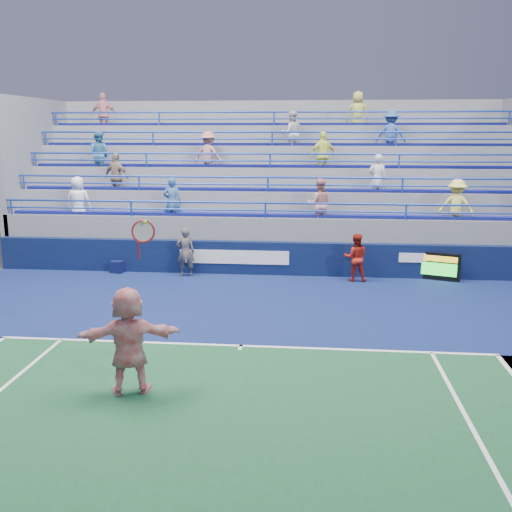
# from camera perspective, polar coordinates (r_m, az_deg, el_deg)

# --- Properties ---
(ground) EXTENTS (120.00, 120.00, 0.00)m
(ground) POSITION_cam_1_polar(r_m,az_deg,el_deg) (12.69, -1.53, -9.06)
(ground) COLOR #333538
(sponsor_wall) EXTENTS (18.00, 0.32, 1.10)m
(sponsor_wall) POSITION_cam_1_polar(r_m,az_deg,el_deg) (18.73, 0.90, -0.22)
(sponsor_wall) COLOR #0A1337
(sponsor_wall) RESTS_ON ground
(bleacher_stand) EXTENTS (18.00, 5.60, 6.13)m
(bleacher_stand) POSITION_cam_1_polar(r_m,az_deg,el_deg) (22.26, 1.68, 4.40)
(bleacher_stand) COLOR slate
(bleacher_stand) RESTS_ON ground
(serve_speed_board) EXTENTS (1.26, 0.56, 0.89)m
(serve_speed_board) POSITION_cam_1_polar(r_m,az_deg,el_deg) (18.90, 17.85, -1.02)
(serve_speed_board) COLOR black
(serve_speed_board) RESTS_ON ground
(judge_chair) EXTENTS (0.47, 0.47, 0.73)m
(judge_chair) POSITION_cam_1_polar(r_m,az_deg,el_deg) (19.59, -13.64, -0.95)
(judge_chair) COLOR #0C113A
(judge_chair) RESTS_ON ground
(tennis_player) EXTENTS (1.92, 1.03, 3.18)m
(tennis_player) POSITION_cam_1_polar(r_m,az_deg,el_deg) (10.50, -12.60, -8.23)
(tennis_player) COLOR white
(tennis_player) RESTS_ON ground
(line_judge) EXTENTS (0.65, 0.48, 1.61)m
(line_judge) POSITION_cam_1_polar(r_m,az_deg,el_deg) (18.59, -7.07, 0.39)
(line_judge) COLOR #151E3A
(line_judge) RESTS_ON ground
(ball_girl) EXTENTS (0.75, 0.59, 1.53)m
(ball_girl) POSITION_cam_1_polar(r_m,az_deg,el_deg) (18.11, 9.92, -0.15)
(ball_girl) COLOR #A31B12
(ball_girl) RESTS_ON ground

